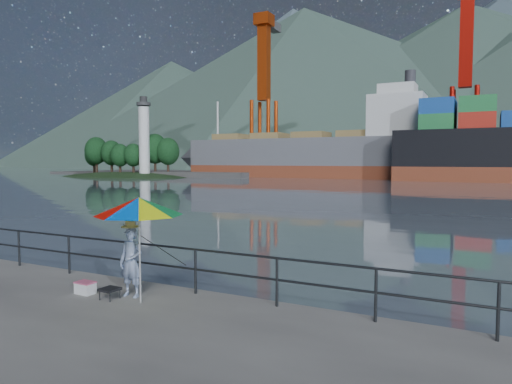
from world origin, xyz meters
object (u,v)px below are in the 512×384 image
Objects in this scene: cooler_bag at (85,288)px; bulk_carrier at (321,154)px; beach_umbrella at (139,206)px; fisherman at (131,262)px.

cooler_bag is 0.01× the size of bulk_carrier.
bulk_carrier is (-19.34, 73.63, 4.05)m from cooler_bag.
cooler_bag is (-1.56, -0.04, -1.92)m from beach_umbrella.
beach_umbrella is 2.47m from cooler_bag.
fisherman is 0.68× the size of beach_umbrella.
bulk_carrier is (-20.90, 73.60, 2.14)m from beach_umbrella.
fisherman is at bearing -74.44° from bulk_carrier.
beach_umbrella is 0.05× the size of bulk_carrier.
bulk_carrier is at bearing 105.85° from beach_umbrella.
bulk_carrier reaches higher than fisherman.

